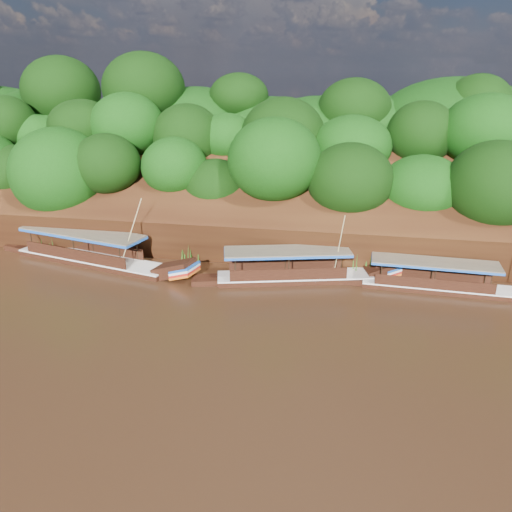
{
  "coord_description": "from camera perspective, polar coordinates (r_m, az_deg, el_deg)",
  "views": [
    {
      "loc": [
        5.67,
        -27.47,
        15.04
      ],
      "look_at": [
        -0.73,
        7.0,
        1.9
      ],
      "focal_mm": 35.0,
      "sensor_mm": 36.0,
      "label": 1
    }
  ],
  "objects": [
    {
      "name": "boat_0",
      "position": [
        38.63,
        21.55,
        -3.1
      ],
      "size": [
        13.46,
        2.69,
        5.03
      ],
      "rotation": [
        0.0,
        0.0,
        -0.05
      ],
      "color": "black",
      "rests_on": "ground"
    },
    {
      "name": "boat_2",
      "position": [
        42.67,
        -17.28,
        -0.2
      ],
      "size": [
        16.81,
        6.04,
        6.37
      ],
      "rotation": [
        0.0,
        0.0,
        -0.24
      ],
      "color": "black",
      "rests_on": "ground"
    },
    {
      "name": "boat_1",
      "position": [
        37.99,
        5.75,
        -1.97
      ],
      "size": [
        14.22,
        5.44,
        5.72
      ],
      "rotation": [
        0.0,
        0.0,
        0.25
      ],
      "color": "black",
      "rests_on": "ground"
    },
    {
      "name": "reeds",
      "position": [
        40.77,
        -3.56,
        0.22
      ],
      "size": [
        49.11,
        2.4,
        2.18
      ],
      "color": "#2B5C17",
      "rests_on": "ground"
    },
    {
      "name": "riverbank",
      "position": [
        52.2,
        3.95,
        5.91
      ],
      "size": [
        120.0,
        30.06,
        19.4
      ],
      "color": "black",
      "rests_on": "ground"
    },
    {
      "name": "ground",
      "position": [
        31.83,
        -1.02,
        -7.65
      ],
      "size": [
        160.0,
        160.0,
        0.0
      ],
      "primitive_type": "plane",
      "color": "black",
      "rests_on": "ground"
    }
  ]
}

